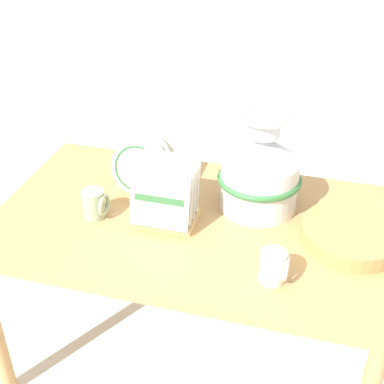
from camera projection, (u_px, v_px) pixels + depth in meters
ground_plane at (192, 353)px, 2.21m from camera, size 14.00×14.00×0.00m
display_table at (192, 237)px, 1.88m from camera, size 1.36×0.80×0.68m
ceramic_vase at (260, 169)px, 1.83m from camera, size 0.29×0.29×0.36m
dish_rack_round_plates at (143, 170)px, 1.95m from camera, size 0.21×0.18×0.22m
dish_rack_square_plates at (166, 200)px, 1.79m from camera, size 0.21×0.17×0.22m
wicker_charger_stack at (352, 235)px, 1.72m from camera, size 0.32×0.32×0.05m
mug_cream_glaze at (274, 267)px, 1.55m from camera, size 0.09×0.08×0.10m
mug_sage_glaze at (95, 204)px, 1.83m from camera, size 0.09×0.08×0.10m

